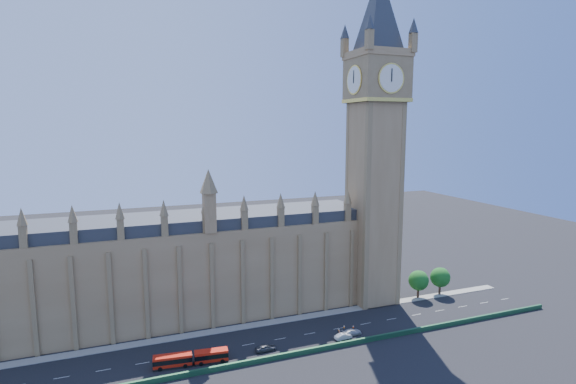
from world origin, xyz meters
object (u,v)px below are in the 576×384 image
object	(u,v)px
red_bus	(191,358)
car_grey	(266,348)
car_silver	(343,336)
car_white	(352,332)

from	to	relation	value
red_bus	car_grey	distance (m)	17.03
car_silver	car_white	distance (m)	3.28
car_silver	car_white	world-z (taller)	car_white
red_bus	car_grey	bearing A→B (deg)	5.98
car_silver	car_white	bearing A→B (deg)	-75.02
car_grey	car_white	world-z (taller)	car_grey
car_grey	car_silver	xyz separation A→B (m)	(19.50, -1.20, -0.08)
car_silver	car_white	size ratio (longest dim) A/B	0.87
red_bus	car_grey	xyz separation A→B (m)	(17.02, -0.10, -0.62)
car_white	red_bus	bearing A→B (deg)	86.88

